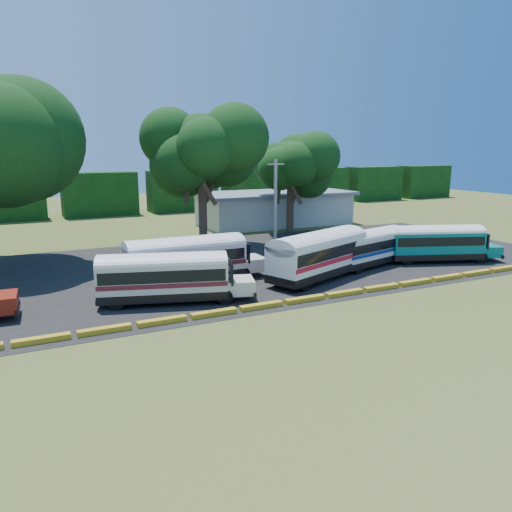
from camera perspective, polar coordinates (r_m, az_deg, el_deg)
name	(u,v)px	position (r m, az deg, el deg)	size (l,w,h in m)	color
ground	(245,317)	(28.17, -1.22, -7.01)	(160.00, 160.00, 0.00)	#3F511B
asphalt_strip	(192,269)	(39.23, -7.32, -1.53)	(64.00, 24.00, 0.02)	black
curb	(238,310)	(28.98, -2.06, -6.15)	(53.70, 0.45, 0.30)	gold
terminal_building	(275,208)	(61.92, 2.14, 5.51)	(19.00, 9.00, 4.00)	#BCB8AC
treeline_backdrop	(100,194)	(73.25, -17.43, 6.77)	(130.00, 4.00, 6.00)	black
bus_cream_west	(166,275)	(30.72, -10.19, -2.15)	(9.71, 4.95, 3.11)	black
bus_cream_east	(188,257)	(34.94, -7.76, -0.12)	(10.10, 2.58, 3.32)	black
bus_white_red	(320,252)	(36.01, 7.36, 0.43)	(10.84, 6.29, 3.49)	black
bus_white_blue	(370,245)	(40.76, 12.95, 1.18)	(9.33, 4.50, 2.98)	black
bus_teal	(438,241)	(43.90, 20.05, 1.63)	(9.54, 5.39, 3.07)	black
tree_center	(201,149)	(47.36, -6.27, 12.11)	(8.50, 8.50, 12.42)	#38281C
tree_east	(291,166)	(56.03, 3.99, 10.26)	(7.18, 7.18, 10.08)	#38281C
utility_pole	(275,206)	(44.58, 2.22, 5.78)	(1.60, 0.30, 8.32)	gray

